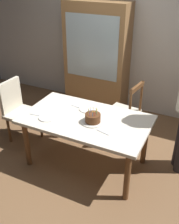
{
  "coord_description": "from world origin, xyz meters",
  "views": [
    {
      "loc": [
        1.28,
        -2.5,
        2.41
      ],
      "look_at": [
        0.05,
        0.0,
        0.82
      ],
      "focal_mm": 42.05,
      "sensor_mm": 36.0,
      "label": 1
    }
  ],
  "objects_px": {
    "birthday_cake": "(93,119)",
    "chair_spindle_back": "(124,113)",
    "dining_table": "(86,124)",
    "china_cabinet": "(97,58)",
    "plate_near_celebrant": "(47,117)",
    "chair_upholstered": "(18,108)",
    "plate_far_side": "(88,109)"
  },
  "relations": [
    {
      "from": "birthday_cake",
      "to": "chair_spindle_back",
      "type": "bearing_deg",
      "value": 81.31
    },
    {
      "from": "dining_table",
      "to": "chair_spindle_back",
      "type": "distance_m",
      "value": 0.83
    },
    {
      "from": "dining_table",
      "to": "china_cabinet",
      "type": "height_order",
      "value": "china_cabinet"
    },
    {
      "from": "plate_near_celebrant",
      "to": "chair_upholstered",
      "type": "bearing_deg",
      "value": 158.02
    },
    {
      "from": "chair_spindle_back",
      "to": "china_cabinet",
      "type": "bearing_deg",
      "value": 136.18
    },
    {
      "from": "birthday_cake",
      "to": "china_cabinet",
      "type": "height_order",
      "value": "china_cabinet"
    },
    {
      "from": "birthday_cake",
      "to": "chair_upholstered",
      "type": "relative_size",
      "value": 0.29
    },
    {
      "from": "birthday_cake",
      "to": "china_cabinet",
      "type": "xyz_separation_m",
      "value": [
        -0.69,
        1.61,
        0.18
      ]
    },
    {
      "from": "dining_table",
      "to": "chair_upholstered",
      "type": "relative_size",
      "value": 1.67
    },
    {
      "from": "plate_far_side",
      "to": "chair_spindle_back",
      "type": "relative_size",
      "value": 0.23
    },
    {
      "from": "plate_far_side",
      "to": "chair_upholstered",
      "type": "distance_m",
      "value": 1.13
    },
    {
      "from": "plate_far_side",
      "to": "china_cabinet",
      "type": "xyz_separation_m",
      "value": [
        -0.49,
        1.35,
        0.22
      ]
    },
    {
      "from": "birthday_cake",
      "to": "chair_spindle_back",
      "type": "distance_m",
      "value": 0.89
    },
    {
      "from": "dining_table",
      "to": "birthday_cake",
      "type": "relative_size",
      "value": 5.67
    },
    {
      "from": "birthday_cake",
      "to": "plate_far_side",
      "type": "height_order",
      "value": "birthday_cake"
    },
    {
      "from": "chair_upholstered",
      "to": "chair_spindle_back",
      "type": "bearing_deg",
      "value": 25.47
    },
    {
      "from": "plate_near_celebrant",
      "to": "china_cabinet",
      "type": "distance_m",
      "value": 1.78
    },
    {
      "from": "dining_table",
      "to": "plate_near_celebrant",
      "type": "height_order",
      "value": "plate_near_celebrant"
    },
    {
      "from": "chair_spindle_back",
      "to": "chair_upholstered",
      "type": "relative_size",
      "value": 1.0
    },
    {
      "from": "dining_table",
      "to": "plate_near_celebrant",
      "type": "distance_m",
      "value": 0.49
    },
    {
      "from": "plate_near_celebrant",
      "to": "chair_spindle_back",
      "type": "relative_size",
      "value": 0.23
    },
    {
      "from": "dining_table",
      "to": "plate_far_side",
      "type": "relative_size",
      "value": 7.22
    },
    {
      "from": "china_cabinet",
      "to": "plate_near_celebrant",
      "type": "bearing_deg",
      "value": -85.65
    },
    {
      "from": "dining_table",
      "to": "chair_spindle_back",
      "type": "xyz_separation_m",
      "value": [
        0.24,
        0.77,
        -0.18
      ]
    },
    {
      "from": "china_cabinet",
      "to": "dining_table",
      "type": "bearing_deg",
      "value": -69.88
    },
    {
      "from": "birthday_cake",
      "to": "chair_upholstered",
      "type": "height_order",
      "value": "chair_upholstered"
    },
    {
      "from": "dining_table",
      "to": "plate_far_side",
      "type": "bearing_deg",
      "value": 111.02
    },
    {
      "from": "china_cabinet",
      "to": "chair_spindle_back",
      "type": "bearing_deg",
      "value": -43.82
    },
    {
      "from": "dining_table",
      "to": "chair_spindle_back",
      "type": "relative_size",
      "value": 1.67
    },
    {
      "from": "plate_near_celebrant",
      "to": "chair_upholstered",
      "type": "relative_size",
      "value": 0.23
    },
    {
      "from": "birthday_cake",
      "to": "chair_upholstered",
      "type": "xyz_separation_m",
      "value": [
        -1.3,
        0.15,
        -0.24
      ]
    },
    {
      "from": "dining_table",
      "to": "china_cabinet",
      "type": "xyz_separation_m",
      "value": [
        -0.57,
        1.56,
        0.32
      ]
    }
  ]
}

